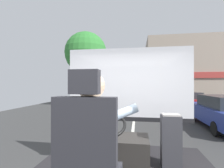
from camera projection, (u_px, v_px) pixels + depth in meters
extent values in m
cube|color=#363636|center=(135.00, 113.00, 10.39)|extent=(18.00, 44.00, 0.05)
cube|color=silver|center=(135.00, 113.00, 10.39)|extent=(0.12, 39.60, 0.00)
cube|color=#28282D|center=(85.00, 142.00, 1.20)|extent=(0.48, 0.10, 0.66)
cube|color=#28282D|center=(85.00, 82.00, 1.20)|extent=(0.22, 0.10, 0.18)
cylinder|color=black|center=(106.00, 158.00, 1.52)|extent=(0.14, 0.48, 0.14)
cylinder|color=black|center=(87.00, 156.00, 1.54)|extent=(0.14, 0.48, 0.14)
cylinder|color=silver|center=(91.00, 136.00, 1.36)|extent=(0.36, 0.36, 0.63)
cube|color=black|center=(96.00, 122.00, 1.54)|extent=(0.06, 0.01, 0.39)
sphere|color=tan|center=(91.00, 86.00, 1.36)|extent=(0.24, 0.24, 0.24)
cylinder|color=silver|center=(109.00, 119.00, 1.61)|extent=(0.59, 0.22, 0.30)
cylinder|color=silver|center=(88.00, 118.00, 1.64)|extent=(0.59, 0.22, 0.30)
cube|color=#282623|center=(113.00, 149.00, 2.53)|extent=(1.10, 0.56, 0.40)
cylinder|color=black|center=(108.00, 137.00, 2.16)|extent=(0.07, 0.25, 0.40)
torus|color=black|center=(107.00, 125.00, 2.07)|extent=(0.49, 0.45, 0.25)
cylinder|color=black|center=(107.00, 125.00, 2.07)|extent=(0.14, 0.13, 0.09)
cube|color=#333338|center=(171.00, 141.00, 2.36)|extent=(0.27, 0.22, 0.76)
cube|color=#9E9993|center=(171.00, 115.00, 2.36)|extent=(0.24, 0.19, 0.02)
cube|color=silver|center=(128.00, 82.00, 3.31)|extent=(2.50, 0.01, 1.40)
cube|color=black|center=(128.00, 119.00, 3.31)|extent=(2.50, 0.08, 0.08)
cylinder|color=#4C3828|center=(86.00, 86.00, 13.86)|extent=(0.34, 0.34, 3.37)
sphere|color=#2C732D|center=(86.00, 53.00, 13.87)|extent=(3.54, 3.54, 3.54)
cube|color=gray|center=(190.00, 70.00, 19.03)|extent=(9.90, 5.08, 7.08)
cube|color=#9E332D|center=(198.00, 75.00, 16.45)|extent=(9.50, 0.12, 0.60)
cube|color=navy|center=(223.00, 114.00, 6.83)|extent=(1.76, 4.03, 0.62)
cylinder|color=black|center=(192.00, 116.00, 8.20)|extent=(0.14, 0.51, 0.51)
cylinder|color=black|center=(215.00, 129.00, 5.73)|extent=(0.14, 0.51, 0.51)
cube|color=maroon|center=(186.00, 102.00, 12.39)|extent=(1.86, 4.24, 0.58)
cube|color=#282D33|center=(187.00, 95.00, 12.14)|extent=(1.52, 2.33, 0.45)
cylinder|color=black|center=(192.00, 104.00, 13.55)|extent=(0.14, 0.48, 0.48)
cylinder|color=black|center=(170.00, 103.00, 13.82)|extent=(0.14, 0.48, 0.48)
cylinder|color=black|center=(205.00, 108.00, 10.95)|extent=(0.14, 0.48, 0.48)
cylinder|color=black|center=(178.00, 107.00, 11.23)|extent=(0.14, 0.48, 0.48)
cube|color=silver|center=(171.00, 96.00, 17.26)|extent=(1.81, 4.46, 0.63)
cube|color=#282D33|center=(172.00, 91.00, 16.99)|extent=(1.49, 2.45, 0.48)
cylinder|color=black|center=(176.00, 98.00, 18.49)|extent=(0.14, 0.52, 0.52)
cylinder|color=black|center=(161.00, 98.00, 18.76)|extent=(0.14, 0.52, 0.52)
cylinder|color=black|center=(183.00, 101.00, 15.75)|extent=(0.14, 0.52, 0.52)
cylinder|color=black|center=(165.00, 100.00, 16.02)|extent=(0.14, 0.52, 0.52)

